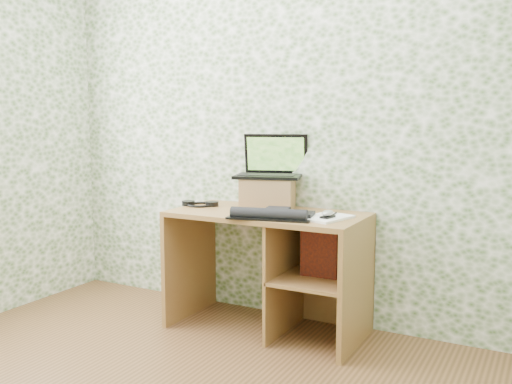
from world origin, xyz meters
The scene contains 10 objects.
wall_back centered at (0.00, 1.75, 1.30)m, with size 3.50×3.50×0.00m, color white.
desk centered at (0.08, 1.47, 0.48)m, with size 1.20×0.60×0.75m.
riser centered at (-0.07, 1.58, 0.85)m, with size 0.33×0.27×0.20m, color #936642.
laptop centered at (-0.07, 1.63, 1.01)m, with size 0.48×0.40×0.28m.
keyboard centered at (0.13, 1.27, 0.77)m, with size 0.50×0.33×0.07m.
headphones centered at (-0.51, 1.46, 0.76)m, with size 0.24×0.22×0.03m.
notepad centered at (0.40, 1.40, 0.76)m, with size 0.21×0.30×0.01m, color white.
mouse centered at (0.43, 1.36, 0.78)m, with size 0.06×0.10×0.03m, color #BCBCBF.
pen centered at (0.43, 1.45, 0.77)m, with size 0.01×0.01×0.15m, color black.
red_box centered at (0.35, 1.44, 0.53)m, with size 0.23×0.07×0.27m, color maroon.
Camera 1 is at (1.57, -1.66, 1.33)m, focal length 40.00 mm.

